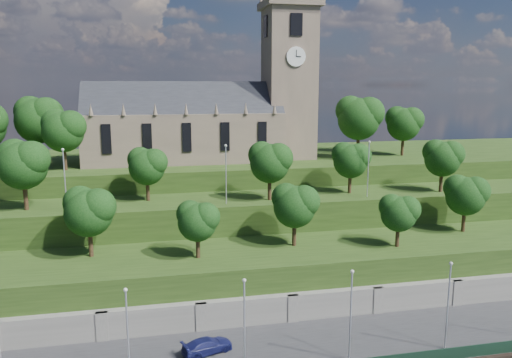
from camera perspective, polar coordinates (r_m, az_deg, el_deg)
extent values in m
cube|color=slate|center=(56.41, -1.09, -15.58)|extent=(160.00, 2.00, 5.00)
cube|color=slate|center=(55.18, -17.11, -16.72)|extent=(1.20, 0.60, 5.00)
cube|color=slate|center=(55.08, -6.26, -16.33)|extent=(1.20, 0.60, 5.00)
cube|color=slate|center=(56.77, 4.21, -15.43)|extent=(1.20, 0.60, 5.00)
cube|color=slate|center=(60.11, 13.70, -14.18)|extent=(1.20, 0.60, 5.00)
cube|color=slate|center=(64.82, 21.91, -12.78)|extent=(1.20, 0.60, 5.00)
cube|color=#243D14|center=(61.17, -2.18, -11.88)|extent=(160.00, 12.00, 8.00)
cube|color=#243D14|center=(70.70, -3.72, -7.01)|extent=(160.00, 10.00, 12.00)
cube|color=#243D14|center=(90.44, -5.66, -2.12)|extent=(160.00, 32.00, 15.00)
cube|color=#6C5A4B|center=(84.30, -8.21, 4.81)|extent=(32.00, 12.00, 8.00)
cube|color=#222329|center=(84.00, -8.28, 7.53)|extent=(32.00, 10.18, 10.18)
cone|color=#6C5A4B|center=(78.25, -18.37, 7.53)|extent=(0.70, 0.70, 1.80)
cone|color=#6C5A4B|center=(77.88, -14.93, 7.70)|extent=(0.70, 0.70, 1.80)
cone|color=#6C5A4B|center=(77.78, -11.46, 7.85)|extent=(0.70, 0.70, 1.80)
cone|color=#6C5A4B|center=(77.97, -8.00, 7.96)|extent=(0.70, 0.70, 1.80)
cone|color=#6C5A4B|center=(78.44, -4.57, 8.04)|extent=(0.70, 0.70, 1.80)
cone|color=#6C5A4B|center=(79.18, -1.18, 8.10)|extent=(0.70, 0.70, 1.80)
cone|color=#6C5A4B|center=(80.18, 2.13, 8.13)|extent=(0.70, 0.70, 1.80)
cube|color=black|center=(78.30, -16.73, 4.39)|extent=(1.40, 0.25, 4.50)
cube|color=black|center=(78.03, -12.33, 4.58)|extent=(1.40, 0.25, 4.50)
cube|color=black|center=(78.22, -7.92, 4.74)|extent=(1.40, 0.25, 4.50)
cube|color=black|center=(78.86, -3.55, 4.87)|extent=(1.40, 0.25, 4.50)
cube|color=black|center=(79.96, 0.72, 4.97)|extent=(1.40, 0.25, 4.50)
cube|color=#6C5A4B|center=(86.93, 3.77, 10.68)|extent=(8.00, 8.00, 25.00)
cube|color=#6C5A4B|center=(87.91, 3.88, 19.25)|extent=(9.20, 9.20, 1.20)
cone|color=#6C5A4B|center=(90.97, 0.59, 19.75)|extent=(0.80, 0.80, 1.60)
cone|color=#6C5A4B|center=(93.01, 5.70, 19.50)|extent=(0.80, 0.80, 1.60)
cube|color=black|center=(83.55, 4.64, 17.20)|extent=(2.00, 0.25, 3.50)
cube|color=black|center=(91.36, 3.12, 16.66)|extent=(2.00, 0.25, 3.50)
cube|color=black|center=(86.44, 1.13, 17.01)|extent=(0.25, 2.00, 3.50)
cube|color=black|center=(88.63, 6.50, 16.79)|extent=(0.25, 2.00, 3.50)
cylinder|color=white|center=(83.09, 4.60, 13.78)|extent=(3.20, 0.30, 3.20)
cylinder|color=white|center=(88.24, 6.46, 13.56)|extent=(0.30, 3.20, 3.20)
cube|color=black|center=(82.95, 4.64, 14.13)|extent=(0.12, 0.05, 1.10)
cube|color=black|center=(83.03, 4.91, 13.78)|extent=(0.80, 0.05, 0.12)
cylinder|color=#302013|center=(60.78, -18.38, -6.81)|extent=(0.52, 0.52, 3.53)
sphere|color=black|center=(59.88, -18.57, -3.69)|extent=(5.49, 5.49, 5.49)
sphere|color=black|center=(59.03, -17.62, -3.01)|extent=(4.12, 4.12, 4.12)
sphere|color=black|center=(60.41, -19.47, -2.55)|extent=(3.85, 3.85, 3.85)
cylinder|color=#302013|center=(57.79, -6.65, -7.57)|extent=(0.49, 0.49, 2.87)
sphere|color=black|center=(56.99, -6.71, -4.92)|extent=(4.46, 4.46, 4.46)
sphere|color=black|center=(56.47, -5.78, -4.35)|extent=(3.34, 3.34, 3.34)
sphere|color=black|center=(57.23, -7.56, -3.95)|extent=(3.12, 3.12, 3.12)
cylinder|color=#302013|center=(61.76, 4.39, -6.10)|extent=(0.51, 0.51, 3.34)
sphere|color=black|center=(60.91, 4.43, -3.19)|extent=(5.19, 5.19, 5.19)
sphere|color=black|center=(60.54, 5.53, -2.53)|extent=(3.89, 3.89, 3.89)
sphere|color=black|center=(61.03, 3.46, -2.15)|extent=(3.63, 3.63, 3.63)
cylinder|color=#302013|center=(63.67, 15.87, -6.22)|extent=(0.48, 0.48, 2.80)
sphere|color=black|center=(62.96, 15.99, -3.86)|extent=(4.35, 4.35, 4.35)
sphere|color=black|center=(62.84, 16.91, -3.33)|extent=(3.26, 3.26, 3.26)
sphere|color=black|center=(62.87, 15.19, -3.02)|extent=(3.04, 3.04, 3.04)
cylinder|color=#302013|center=(72.89, 22.65, -4.30)|extent=(0.51, 0.51, 3.33)
sphere|color=black|center=(72.17, 22.83, -1.82)|extent=(5.18, 5.18, 5.18)
sphere|color=black|center=(72.20, 23.78, -1.26)|extent=(3.88, 3.88, 3.88)
sphere|color=black|center=(71.98, 22.00, -0.95)|extent=(3.63, 3.63, 3.63)
cylinder|color=#302013|center=(68.88, -24.85, -1.66)|extent=(0.53, 0.53, 3.85)
sphere|color=black|center=(68.25, -25.09, 1.40)|extent=(5.98, 5.98, 5.98)
sphere|color=black|center=(67.28, -24.27, 2.11)|extent=(4.49, 4.49, 4.49)
sphere|color=black|center=(69.06, -25.88, 2.43)|extent=(4.19, 4.19, 4.19)
cylinder|color=#302013|center=(69.11, -12.26, -1.16)|extent=(0.50, 0.50, 3.14)
sphere|color=black|center=(68.57, -12.36, 1.33)|extent=(4.89, 4.89, 4.89)
sphere|color=black|center=(67.97, -11.56, 1.90)|extent=(3.67, 3.67, 3.67)
sphere|color=black|center=(69.04, -13.10, 2.18)|extent=(3.42, 3.42, 3.42)
cylinder|color=#302013|center=(67.95, 1.56, -0.99)|extent=(0.51, 0.51, 3.45)
sphere|color=black|center=(67.36, 1.57, 1.79)|extent=(5.37, 5.37, 5.37)
sphere|color=black|center=(66.98, 2.57, 2.43)|extent=(4.02, 4.02, 4.02)
sphere|color=black|center=(67.64, 0.67, 2.75)|extent=(3.76, 3.76, 3.76)
cylinder|color=#302013|center=(73.68, 10.68, -0.35)|extent=(0.50, 0.50, 3.19)
sphere|color=black|center=(73.17, 10.76, 2.02)|extent=(4.97, 4.97, 4.97)
sphere|color=black|center=(73.00, 11.65, 2.56)|extent=(3.72, 3.72, 3.72)
sphere|color=black|center=(73.27, 9.97, 2.84)|extent=(3.48, 3.48, 3.48)
cylinder|color=#302013|center=(78.10, 20.39, -0.18)|extent=(0.51, 0.51, 3.31)
sphere|color=black|center=(77.60, 20.54, 2.15)|extent=(5.15, 5.15, 5.15)
sphere|color=black|center=(77.63, 21.42, 2.67)|extent=(3.87, 3.87, 3.87)
sphere|color=black|center=(77.53, 19.77, 2.96)|extent=(3.61, 3.61, 3.61)
cylinder|color=#302013|center=(88.07, -23.41, 3.19)|extent=(0.57, 0.57, 4.64)
sphere|color=black|center=(87.66, -23.63, 6.10)|extent=(7.22, 7.22, 7.22)
sphere|color=black|center=(86.61, -22.84, 6.83)|extent=(5.42, 5.42, 5.42)
sphere|color=black|center=(88.73, -24.39, 7.02)|extent=(5.06, 5.06, 5.06)
cylinder|color=#302013|center=(79.42, -21.01, 2.36)|extent=(0.53, 0.53, 3.89)
sphere|color=black|center=(79.01, -21.19, 5.06)|extent=(6.05, 6.05, 6.05)
sphere|color=black|center=(78.15, -20.42, 5.72)|extent=(4.54, 4.54, 4.54)
sphere|color=black|center=(79.83, -21.92, 5.93)|extent=(4.24, 4.24, 4.24)
cylinder|color=#302013|center=(87.55, 11.57, 3.81)|extent=(0.57, 0.57, 4.62)
sphere|color=black|center=(87.14, 11.68, 6.72)|extent=(7.19, 7.19, 7.19)
sphere|color=black|center=(87.01, 12.77, 7.39)|extent=(5.39, 5.39, 5.39)
sphere|color=black|center=(87.39, 10.71, 7.71)|extent=(5.03, 5.03, 5.03)
cylinder|color=#302013|center=(96.25, 11.58, 4.25)|extent=(0.54, 0.54, 4.08)
sphere|color=black|center=(95.90, 11.67, 6.59)|extent=(6.34, 6.34, 6.34)
sphere|color=black|center=(95.78, 12.54, 7.12)|extent=(4.76, 4.76, 4.76)
sphere|color=black|center=(96.12, 10.89, 7.38)|extent=(4.44, 4.44, 4.44)
cylinder|color=#302013|center=(93.50, 16.40, 3.76)|extent=(0.53, 0.53, 3.79)
sphere|color=black|center=(93.16, 16.52, 5.99)|extent=(5.90, 5.90, 5.90)
sphere|color=black|center=(93.15, 17.37, 6.50)|extent=(4.42, 4.42, 4.42)
sphere|color=black|center=(93.24, 15.78, 6.76)|extent=(4.13, 4.13, 4.13)
cylinder|color=#B2B2B7|center=(47.11, -27.23, -17.23)|extent=(0.16, 0.16, 8.67)
cylinder|color=#B2B2B7|center=(45.48, -14.42, -17.36)|extent=(0.16, 0.16, 8.67)
sphere|color=silver|center=(43.59, -14.69, -12.17)|extent=(0.36, 0.36, 0.36)
cylinder|color=#B2B2B7|center=(46.02, -1.33, -16.65)|extent=(0.16, 0.16, 8.67)
sphere|color=silver|center=(44.15, -1.36, -11.50)|extent=(0.36, 0.36, 0.36)
cylinder|color=#B2B2B7|center=(48.65, 10.75, -15.25)|extent=(0.16, 0.16, 8.67)
sphere|color=silver|center=(46.89, 10.94, -10.35)|extent=(0.36, 0.36, 0.36)
cylinder|color=#B2B2B7|center=(53.07, 21.06, -13.53)|extent=(0.16, 0.16, 8.67)
sphere|color=silver|center=(51.46, 21.39, -8.99)|extent=(0.36, 0.36, 0.36)
cylinder|color=#B2B2B7|center=(65.61, -20.99, -0.26)|extent=(0.16, 0.16, 7.63)
sphere|color=silver|center=(65.02, -21.22, 3.15)|extent=(0.36, 0.36, 0.36)
cylinder|color=#B2B2B7|center=(65.44, -3.45, 0.41)|extent=(0.16, 0.16, 7.63)
sphere|color=silver|center=(64.86, -3.49, 3.83)|extent=(0.36, 0.36, 0.36)
cylinder|color=#B2B2B7|center=(71.14, 12.69, 1.00)|extent=(0.16, 0.16, 7.63)
sphere|color=silver|center=(70.60, 12.82, 4.15)|extent=(0.36, 0.36, 0.36)
imported|color=navy|center=(50.99, -5.59, -18.40)|extent=(5.37, 3.46, 1.45)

